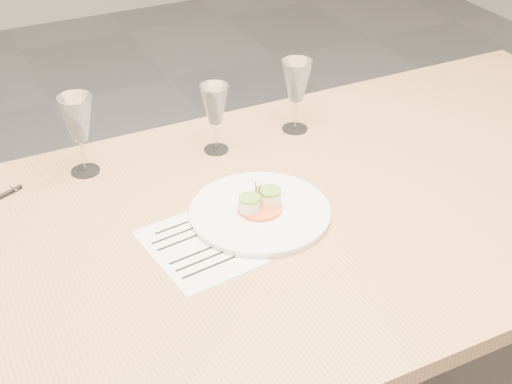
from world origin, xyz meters
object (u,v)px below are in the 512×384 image
wine_glass_3 (296,82)px  dining_table (240,251)px  dinner_plate (260,211)px  recipe_sheet (199,247)px  wine_glass_1 (78,120)px  wine_glass_2 (215,106)px

wine_glass_3 → dining_table: bearing=-134.2°
dinner_plate → wine_glass_3: bearing=50.1°
recipe_sheet → dinner_plate: bearing=7.8°
recipe_sheet → wine_glass_1: (-0.13, 0.40, 0.14)m
dining_table → dinner_plate: size_ratio=7.68×
wine_glass_2 → dining_table: bearing=-105.1°
recipe_sheet → wine_glass_3: size_ratio=1.38×
dinner_plate → wine_glass_1: (-0.30, 0.35, 0.13)m
dining_table → wine_glass_3: 0.50m
wine_glass_1 → dinner_plate: bearing=-49.7°
recipe_sheet → wine_glass_3: 0.57m
dinner_plate → wine_glass_1: size_ratio=1.56×
dinner_plate → wine_glass_3: (0.26, 0.31, 0.12)m
recipe_sheet → wine_glass_2: bearing=53.9°
wine_glass_1 → wine_glass_2: bearing=-8.2°
recipe_sheet → wine_glass_2: wine_glass_2 is taller
dinner_plate → wine_glass_2: wine_glass_2 is taller
dinner_plate → dining_table: bearing=-163.9°
wine_glass_2 → dinner_plate: bearing=-95.2°
dining_table → recipe_sheet: 0.13m
dinner_plate → recipe_sheet: 0.17m
dinner_plate → recipe_sheet: (-0.16, -0.04, -0.01)m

